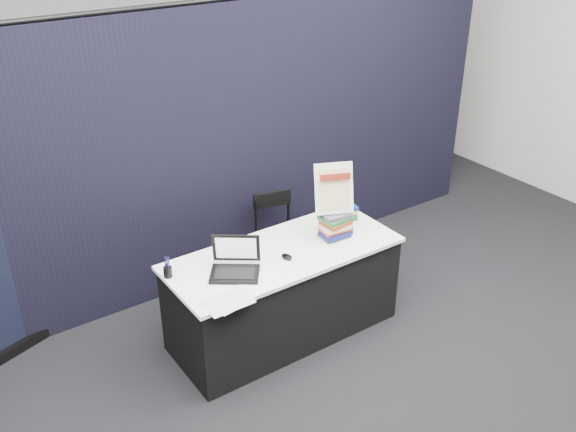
# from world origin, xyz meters

# --- Properties ---
(floor) EXTENTS (8.00, 8.00, 0.00)m
(floor) POSITION_xyz_m (0.00, 0.00, 0.00)
(floor) COLOR black
(floor) RESTS_ON ground
(wall_back) EXTENTS (8.00, 0.02, 3.50)m
(wall_back) POSITION_xyz_m (0.00, 4.00, 1.75)
(wall_back) COLOR beige
(wall_back) RESTS_ON floor
(drape_partition) EXTENTS (6.00, 0.08, 2.40)m
(drape_partition) POSITION_xyz_m (0.00, 1.60, 1.20)
(drape_partition) COLOR black
(drape_partition) RESTS_ON floor
(display_table) EXTENTS (1.80, 0.75, 0.75)m
(display_table) POSITION_xyz_m (0.00, 0.55, 0.38)
(display_table) COLOR black
(display_table) RESTS_ON floor
(laptop) EXTENTS (0.42, 0.45, 0.26)m
(laptop) POSITION_xyz_m (-0.47, 0.52, 0.81)
(laptop) COLOR black
(laptop) RESTS_ON display_table
(mouse) EXTENTS (0.07, 0.10, 0.03)m
(mouse) POSITION_xyz_m (-0.03, 0.45, 0.77)
(mouse) COLOR black
(mouse) RESTS_ON display_table
(brochure_left) EXTENTS (0.32, 0.23, 0.00)m
(brochure_left) POSITION_xyz_m (-0.67, 0.23, 0.75)
(brochure_left) COLOR silver
(brochure_left) RESTS_ON display_table
(brochure_mid) EXTENTS (0.30, 0.23, 0.00)m
(brochure_mid) POSITION_xyz_m (-0.64, 0.22, 0.75)
(brochure_mid) COLOR silver
(brochure_mid) RESTS_ON display_table
(brochure_right) EXTENTS (0.34, 0.26, 0.00)m
(brochure_right) POSITION_xyz_m (-0.35, 0.29, 0.75)
(brochure_right) COLOR white
(brochure_right) RESTS_ON display_table
(pen_cup) EXTENTS (0.08, 0.08, 0.08)m
(pen_cup) POSITION_xyz_m (-0.86, 0.73, 0.79)
(pen_cup) COLOR black
(pen_cup) RESTS_ON display_table
(book_stack_tall) EXTENTS (0.22, 0.17, 0.21)m
(book_stack_tall) POSITION_xyz_m (0.46, 0.50, 0.85)
(book_stack_tall) COLOR navy
(book_stack_tall) RESTS_ON display_table
(book_stack_short) EXTENTS (0.24, 0.19, 0.13)m
(book_stack_short) POSITION_xyz_m (0.69, 0.71, 0.81)
(book_stack_short) COLOR #1B6831
(book_stack_short) RESTS_ON display_table
(info_sign) EXTENTS (0.32, 0.22, 0.40)m
(info_sign) POSITION_xyz_m (0.46, 0.53, 1.15)
(info_sign) COLOR black
(info_sign) RESTS_ON book_stack_tall
(stacking_chair) EXTENTS (0.44, 0.45, 0.81)m
(stacking_chair) POSITION_xyz_m (0.44, 1.23, 0.45)
(stacking_chair) COLOR black
(stacking_chair) RESTS_ON floor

